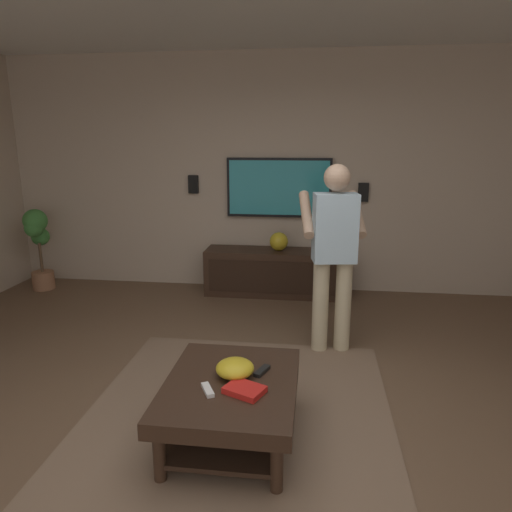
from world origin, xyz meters
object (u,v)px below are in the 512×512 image
(media_console, at_px, (276,272))
(wall_speaker_right, at_px, (193,184))
(coffee_table, at_px, (231,396))
(bowl, at_px, (235,368))
(potted_plant_tall, at_px, (38,241))
(book, at_px, (245,390))
(person_standing, at_px, (334,248))
(remote_black, at_px, (262,371))
(tv, at_px, (279,188))
(vase_round, at_px, (279,241))
(remote_white, at_px, (208,390))
(wall_speaker_left, at_px, (363,192))

(media_console, xyz_separation_m, wall_speaker_right, (0.25, 1.06, 1.02))
(coffee_table, height_order, bowl, bowl)
(potted_plant_tall, relative_size, book, 4.66)
(person_standing, relative_size, remote_black, 10.93)
(remote_black, distance_m, book, 0.26)
(tv, relative_size, remote_black, 8.41)
(wall_speaker_right, bearing_deg, vase_round, -103.28)
(remote_black, bearing_deg, potted_plant_tall, 71.66)
(remote_black, bearing_deg, tv, 23.99)
(potted_plant_tall, distance_m, wall_speaker_right, 2.03)
(person_standing, distance_m, wall_speaker_right, 2.42)
(media_console, bearing_deg, book, 1.36)
(media_console, relative_size, potted_plant_tall, 1.66)
(media_console, distance_m, potted_plant_tall, 2.95)
(remote_white, height_order, wall_speaker_left, wall_speaker_left)
(bowl, distance_m, remote_white, 0.24)
(bowl, relative_size, wall_speaker_left, 1.08)
(vase_round, relative_size, wall_speaker_right, 1.00)
(vase_round, height_order, wall_speaker_left, wall_speaker_left)
(remote_black, relative_size, wall_speaker_left, 0.68)
(coffee_table, bearing_deg, remote_black, -53.85)
(bowl, bearing_deg, remote_black, -67.60)
(coffee_table, xyz_separation_m, tv, (3.10, -0.03, 0.97))
(person_standing, height_order, wall_speaker_right, person_standing)
(remote_black, height_order, wall_speaker_right, wall_speaker_right)
(tv, xyz_separation_m, remote_black, (-2.97, -0.14, -0.86))
(coffee_table, height_order, book, book)
(coffee_table, bearing_deg, tv, -0.62)
(media_console, distance_m, remote_white, 3.00)
(tv, bearing_deg, remote_white, -2.56)
(vase_round, bearing_deg, wall_speaker_right, 76.72)
(media_console, xyz_separation_m, vase_round, (-0.00, -0.03, 0.39))
(coffee_table, xyz_separation_m, remote_black, (0.13, -0.18, 0.12))
(media_console, xyz_separation_m, wall_speaker_left, (0.25, -1.00, 0.95))
(wall_speaker_right, bearing_deg, media_console, -103.46)
(potted_plant_tall, height_order, remote_white, potted_plant_tall)
(potted_plant_tall, height_order, wall_speaker_right, wall_speaker_right)
(tv, distance_m, remote_white, 3.35)
(coffee_table, relative_size, vase_round, 4.55)
(remote_black, relative_size, wall_speaker_right, 0.68)
(potted_plant_tall, bearing_deg, book, -132.91)
(potted_plant_tall, bearing_deg, remote_white, -135.23)
(potted_plant_tall, bearing_deg, person_standing, -109.77)
(bowl, distance_m, vase_round, 2.80)
(tv, xyz_separation_m, wall_speaker_left, (0.01, -1.00, -0.04))
(bowl, height_order, vase_round, vase_round)
(bowl, height_order, remote_white, bowl)
(person_standing, bearing_deg, media_console, 13.86)
(wall_speaker_left, bearing_deg, vase_round, 104.73)
(media_console, relative_size, bowl, 7.15)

